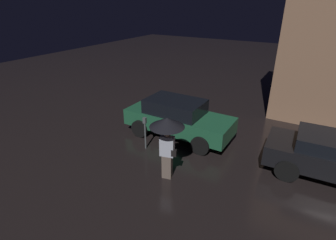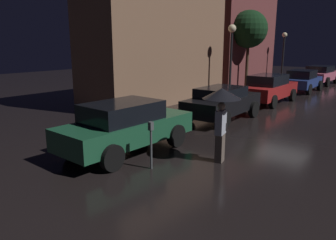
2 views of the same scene
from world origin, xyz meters
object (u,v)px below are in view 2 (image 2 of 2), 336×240
(parked_car_red, at_px, (269,88))
(parking_meter, at_px, (151,140))
(parked_car_black, at_px, (222,102))
(street_lamp_far, at_px, (283,50))
(pedestrian_with_umbrella, at_px, (221,104))
(street_lamp_near, at_px, (231,45))
(parked_car_green, at_px, (126,126))
(parked_car_pink, at_px, (320,74))
(parked_car_blue, at_px, (302,80))

(parked_car_red, relative_size, parking_meter, 3.59)
(parked_car_black, bearing_deg, street_lamp_far, 8.58)
(street_lamp_far, bearing_deg, pedestrian_with_umbrella, -164.17)
(parked_car_black, xyz_separation_m, street_lamp_near, (5.12, 2.48, 2.34))
(parked_car_green, bearing_deg, parked_car_black, 0.40)
(street_lamp_near, distance_m, street_lamp_far, 8.60)
(parked_car_pink, xyz_separation_m, pedestrian_with_umbrella, (-20.34, -2.84, 0.85))
(parked_car_green, bearing_deg, parked_car_pink, 1.63)
(street_lamp_far, bearing_deg, parked_car_pink, -47.80)
(parked_car_black, distance_m, street_lamp_far, 14.08)
(parked_car_black, xyz_separation_m, parked_car_red, (5.19, 0.11, 0.05))
(parked_car_green, distance_m, parked_car_pink, 21.40)
(parked_car_black, relative_size, parked_car_red, 0.94)
(parking_meter, distance_m, street_lamp_far, 20.34)
(parked_car_green, relative_size, parked_car_red, 0.96)
(parked_car_green, height_order, parked_car_red, parked_car_red)
(parking_meter, xyz_separation_m, street_lamp_near, (11.25, 3.93, 2.32))
(pedestrian_with_umbrella, height_order, parking_meter, pedestrian_with_umbrella)
(parked_car_black, relative_size, parked_car_pink, 1.01)
(parked_car_black, relative_size, parking_meter, 3.35)
(parked_car_black, bearing_deg, parked_car_red, -0.97)
(parked_car_blue, bearing_deg, parked_car_red, 177.69)
(parked_car_blue, xyz_separation_m, street_lamp_near, (-5.69, 2.39, 2.35))
(street_lamp_far, bearing_deg, parked_car_blue, -139.08)
(street_lamp_near, xyz_separation_m, street_lamp_far, (8.59, 0.12, -0.42))
(parked_car_green, height_order, pedestrian_with_umbrella, pedestrian_with_umbrella)
(parked_car_green, distance_m, parking_meter, 1.62)
(parked_car_blue, relative_size, parked_car_pink, 0.94)
(parked_car_green, xyz_separation_m, parked_car_blue, (16.40, 0.02, -0.05))
(street_lamp_near, bearing_deg, street_lamp_far, 0.81)
(parked_car_blue, bearing_deg, street_lamp_near, 155.13)
(parked_car_pink, relative_size, street_lamp_near, 0.99)
(pedestrian_with_umbrella, bearing_deg, parking_meter, 132.10)
(parked_car_green, distance_m, pedestrian_with_umbrella, 2.96)
(parked_car_red, distance_m, parked_car_pink, 10.63)
(parked_car_black, bearing_deg, parked_car_green, 177.17)
(pedestrian_with_umbrella, bearing_deg, parked_car_pink, -5.00)
(parked_car_red, height_order, parking_meter, parked_car_red)
(parked_car_blue, distance_m, parking_meter, 17.02)
(parked_car_green, relative_size, parked_car_black, 1.02)
(parked_car_blue, xyz_separation_m, parked_car_pink, (5.00, 0.18, 0.02))
(street_lamp_near, bearing_deg, parked_car_black, -154.19)
(parked_car_green, height_order, parked_car_black, parked_car_green)
(parked_car_green, height_order, parked_car_blue, parked_car_green)
(parking_meter, bearing_deg, street_lamp_near, 19.24)
(parked_car_black, relative_size, street_lamp_far, 1.06)
(parked_car_black, relative_size, street_lamp_near, 1.00)
(parked_car_red, xyz_separation_m, street_lamp_near, (-0.07, 2.37, 2.29))
(pedestrian_with_umbrella, bearing_deg, parked_car_black, 16.61)
(parked_car_green, relative_size, street_lamp_far, 1.09)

